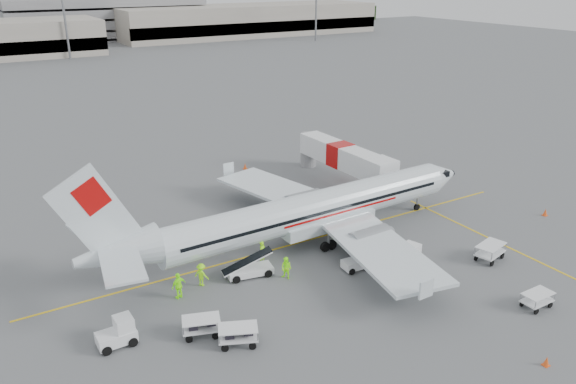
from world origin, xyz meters
The scene contains 25 objects.
ground centered at (0.00, 0.00, 0.00)m, with size 360.00×360.00×0.00m, color #56595B.
stripe_lead centered at (0.00, 0.00, 0.01)m, with size 44.00×0.20×0.01m, color yellow.
stripe_cross centered at (14.00, -8.00, 0.01)m, with size 0.20×20.00×0.01m, color yellow.
terminal_east centered at (70.00, 145.00, 5.00)m, with size 90.00×26.00×10.00m, color gray, non-canonical shape.
parking_garage centered at (25.00, 160.00, 7.00)m, with size 62.00×24.00×14.00m, color slate, non-canonical shape.
treeline centered at (0.00, 175.00, 3.00)m, with size 300.00×3.00×6.00m, color black, non-canonical shape.
mast_center centered at (5.00, 118.00, 11.00)m, with size 3.20×1.20×22.00m, color slate, non-canonical shape.
mast_east centered at (80.00, 118.00, 11.00)m, with size 3.20×1.20×22.00m, color slate, non-canonical shape.
aircraft centered at (1.11, -0.27, 4.83)m, with size 35.02×27.45×9.65m, color white, non-canonical shape.
jet_bridge centered at (11.35, 10.18, 2.05)m, with size 2.92×15.60×4.09m, color white, non-canonical shape.
belt_loader centered at (-6.11, -2.70, 1.21)m, with size 4.48×1.68×2.42m, color white, non-canonical shape.
tug_fore centered at (4.69, -7.67, 0.87)m, with size 2.26×1.29×1.75m, color white, non-canonical shape.
tug_mid centered at (1.14, -5.93, 0.76)m, with size 1.98×1.13×1.53m, color white, non-canonical shape.
tug_aft centered at (-16.71, -5.89, 0.88)m, with size 2.28×1.31×1.76m, color white, non-canonical shape.
cart_loaded_a centered at (-10.44, -9.58, 0.61)m, with size 2.34×1.38×1.22m, color white, non-canonical shape.
cart_loaded_b centered at (-11.97, -7.59, 0.60)m, with size 2.30×1.36×1.20m, color white, non-canonical shape.
cart_empty_a centered at (8.38, -16.22, 0.55)m, with size 2.10×1.24×1.09m, color white, non-canonical shape.
cart_empty_b centered at (11.02, -10.05, 0.65)m, with size 2.48×1.47×1.30m, color white, non-canonical shape.
cone_nose centered at (22.13, -6.95, 0.35)m, with size 0.43×0.43×0.69m, color #F05117.
cone_port centered at (4.44, 18.80, 0.35)m, with size 0.43×0.43×0.70m, color #F05117.
cone_stbd centered at (3.69, -20.36, 0.31)m, with size 0.38×0.38×0.62m, color #F05117.
crew_a centered at (-4.37, -1.50, 0.92)m, with size 0.67×0.44×1.84m, color #8FF710.
crew_b centered at (-4.00, -4.42, 0.85)m, with size 0.83×0.65×1.71m, color #8FF710.
crew_c centered at (-9.65, -2.13, 0.86)m, with size 1.11×0.64×1.72m, color #8FF710.
crew_d centered at (-11.62, -2.87, 0.96)m, with size 1.12×0.47×1.92m, color #8FF710.
Camera 1 is at (-22.32, -35.12, 20.94)m, focal length 35.00 mm.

